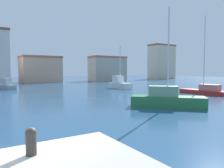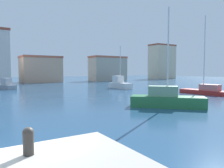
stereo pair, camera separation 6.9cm
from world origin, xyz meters
name	(u,v)px [view 1 (the left image)]	position (x,y,z in m)	size (l,w,h in m)	color
water	(109,91)	(15.00, 20.00, 0.00)	(160.00, 160.00, 0.00)	navy
mooring_bollard	(31,140)	(0.11, -1.23, 1.44)	(0.23, 0.23, 0.58)	#38332D
sailboat_red_far_left	(205,90)	(22.81, 10.24, 0.51)	(2.16, 5.85, 9.55)	#B22823
sailboat_white_far_right	(120,84)	(18.90, 23.08, 0.77)	(1.70, 5.05, 6.84)	white
motorboat_grey_distant_north	(5,85)	(2.90, 31.55, 0.57)	(3.02, 5.39, 1.73)	gray
sailboat_green_center_channel	(167,99)	(11.85, 6.13, 0.62)	(5.20, 5.16, 7.77)	#28703D
warehouse_block	(40,69)	(12.84, 49.62, 3.26)	(9.46, 7.34, 6.50)	tan
waterfront_apartments	(107,69)	(31.59, 47.95, 3.53)	(10.47, 5.34, 7.03)	#B2A893
yacht_club	(162,62)	(57.11, 51.60, 6.22)	(9.41, 5.27, 12.42)	beige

